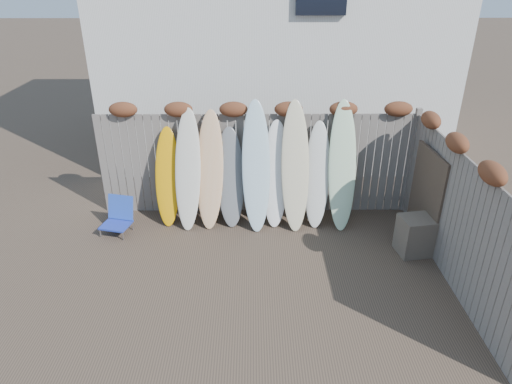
{
  "coord_description": "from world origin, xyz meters",
  "views": [
    {
      "loc": [
        -0.05,
        -5.7,
        4.44
      ],
      "look_at": [
        0.0,
        1.2,
        1.0
      ],
      "focal_mm": 32.0,
      "sensor_mm": 36.0,
      "label": 1
    }
  ],
  "objects_px": {
    "beach_chair": "(118,216)",
    "lattice_panel": "(426,198)",
    "surfboard_0": "(168,177)",
    "wooden_crate": "(416,235)"
  },
  "relations": [
    {
      "from": "wooden_crate",
      "to": "surfboard_0",
      "type": "bearing_deg",
      "value": 165.07
    },
    {
      "from": "lattice_panel",
      "to": "surfboard_0",
      "type": "height_order",
      "value": "surfboard_0"
    },
    {
      "from": "lattice_panel",
      "to": "surfboard_0",
      "type": "xyz_separation_m",
      "value": [
        -4.57,
        0.77,
        0.05
      ]
    },
    {
      "from": "lattice_panel",
      "to": "surfboard_0",
      "type": "relative_size",
      "value": 0.9
    },
    {
      "from": "wooden_crate",
      "to": "lattice_panel",
      "type": "height_order",
      "value": "lattice_panel"
    },
    {
      "from": "wooden_crate",
      "to": "lattice_panel",
      "type": "relative_size",
      "value": 0.39
    },
    {
      "from": "surfboard_0",
      "to": "wooden_crate",
      "type": "bearing_deg",
      "value": -12.55
    },
    {
      "from": "wooden_crate",
      "to": "surfboard_0",
      "type": "xyz_separation_m",
      "value": [
        -4.36,
        1.16,
        0.57
      ]
    },
    {
      "from": "beach_chair",
      "to": "wooden_crate",
      "type": "relative_size",
      "value": 0.98
    },
    {
      "from": "beach_chair",
      "to": "lattice_panel",
      "type": "distance_m",
      "value": 5.5
    }
  ]
}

